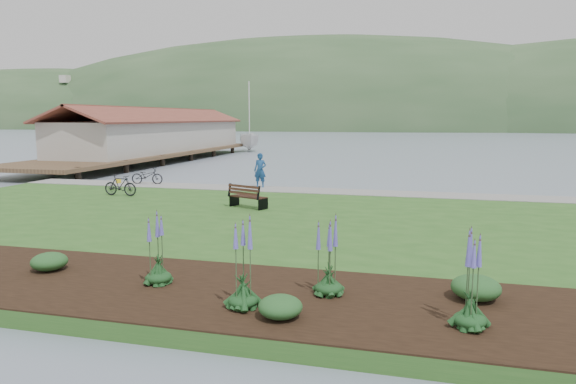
# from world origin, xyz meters

# --- Properties ---
(ground) EXTENTS (600.00, 600.00, 0.00)m
(ground) POSITION_xyz_m (0.00, 0.00, 0.00)
(ground) COLOR slate
(ground) RESTS_ON ground
(lawn) EXTENTS (34.00, 20.00, 0.40)m
(lawn) POSITION_xyz_m (0.00, -2.00, 0.20)
(lawn) COLOR #2A571E
(lawn) RESTS_ON ground
(shoreline_path) EXTENTS (34.00, 2.20, 0.03)m
(shoreline_path) POSITION_xyz_m (0.00, 6.90, 0.42)
(shoreline_path) COLOR gray
(shoreline_path) RESTS_ON lawn
(garden_bed) EXTENTS (24.00, 4.40, 0.04)m
(garden_bed) POSITION_xyz_m (3.00, -9.80, 0.42)
(garden_bed) COLOR black
(garden_bed) RESTS_ON lawn
(far_hillside) EXTENTS (580.00, 80.00, 38.00)m
(far_hillside) POSITION_xyz_m (20.00, 170.00, 0.00)
(far_hillside) COLOR #31512D
(far_hillside) RESTS_ON ground
(pier_pavilion) EXTENTS (8.00, 36.00, 5.40)m
(pier_pavilion) POSITION_xyz_m (-20.00, 27.52, 2.64)
(pier_pavilion) COLOR #4C3826
(pier_pavilion) RESTS_ON ground
(park_bench) EXTENTS (1.90, 1.33, 1.09)m
(park_bench) POSITION_xyz_m (-1.02, 0.89, 0.94)
(park_bench) COLOR black
(park_bench) RESTS_ON lawn
(person) EXTENTS (0.86, 0.60, 2.33)m
(person) POSITION_xyz_m (-2.49, 7.50, 1.56)
(person) COLOR navy
(person) RESTS_ON lawn
(bicycle_a) EXTENTS (0.95, 2.01, 1.01)m
(bicycle_a) POSITION_xyz_m (-9.56, 7.20, 0.91)
(bicycle_a) COLOR black
(bicycle_a) RESTS_ON lawn
(bicycle_b) EXTENTS (0.53, 1.81, 1.09)m
(bicycle_b) POSITION_xyz_m (-8.51, 2.68, 0.95)
(bicycle_b) COLOR black
(bicycle_b) RESTS_ON lawn
(sailboat) EXTENTS (14.35, 14.45, 28.77)m
(sailboat) POSITION_xyz_m (-15.46, 43.60, 0.00)
(sailboat) COLOR silver
(sailboat) RESTS_ON ground
(pannier) EXTENTS (0.22, 0.29, 0.28)m
(pannier) POSITION_xyz_m (-11.43, 7.04, 0.54)
(pannier) COLOR yellow
(pannier) RESTS_ON lawn
(echium_0) EXTENTS (0.62, 0.62, 2.14)m
(echium_0) POSITION_xyz_m (2.93, -10.71, 1.25)
(echium_0) COLOR #153B1B
(echium_0) RESTS_ON garden_bed
(echium_1) EXTENTS (0.62, 0.62, 1.97)m
(echium_1) POSITION_xyz_m (4.52, -9.46, 1.23)
(echium_1) COLOR #153B1B
(echium_1) RESTS_ON garden_bed
(echium_2) EXTENTS (0.62, 0.62, 1.97)m
(echium_2) POSITION_xyz_m (7.43, -10.59, 1.23)
(echium_2) COLOR #153B1B
(echium_2) RESTS_ON garden_bed
(echium_4) EXTENTS (0.62, 0.62, 2.07)m
(echium_4) POSITION_xyz_m (0.44, -9.71, 1.22)
(echium_4) COLOR #153B1B
(echium_4) RESTS_ON garden_bed
(shrub_0) EXTENTS (0.92, 0.92, 0.46)m
(shrub_0) POSITION_xyz_m (-2.87, -9.44, 0.67)
(shrub_0) COLOR #1E4C21
(shrub_0) RESTS_ON garden_bed
(shrub_1) EXTENTS (0.89, 0.89, 0.45)m
(shrub_1) POSITION_xyz_m (3.82, -11.02, 0.66)
(shrub_1) COLOR #1E4C21
(shrub_1) RESTS_ON garden_bed
(shrub_2) EXTENTS (1.07, 1.07, 0.53)m
(shrub_2) POSITION_xyz_m (7.69, -8.94, 0.71)
(shrub_2) COLOR #1E4C21
(shrub_2) RESTS_ON garden_bed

